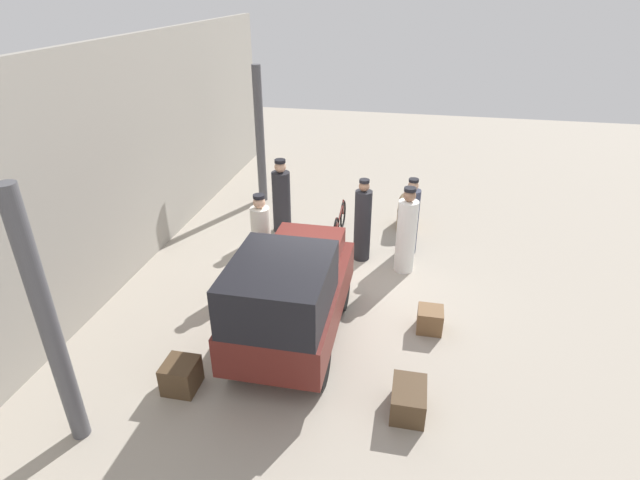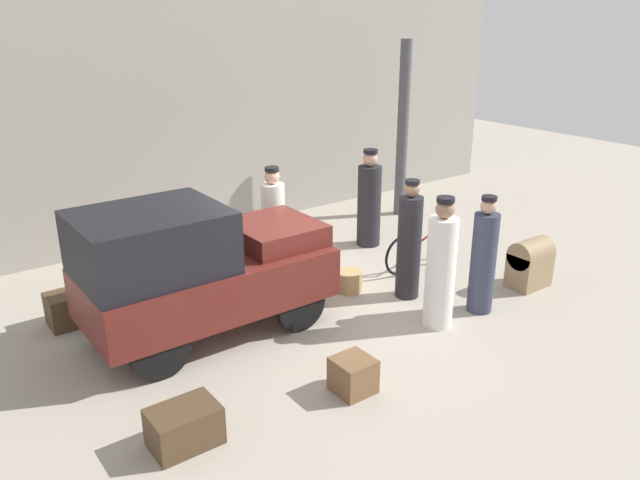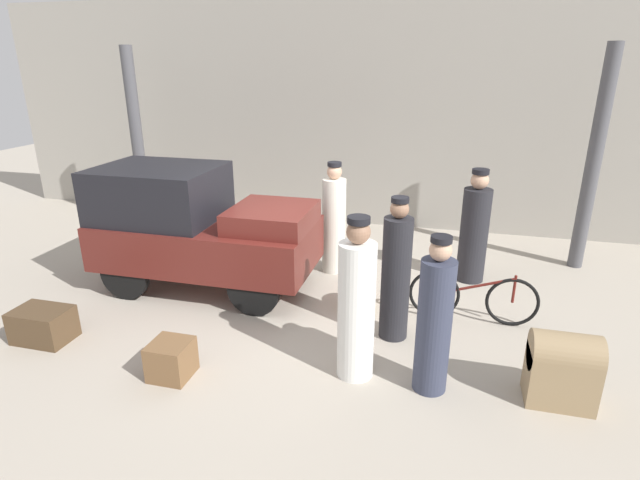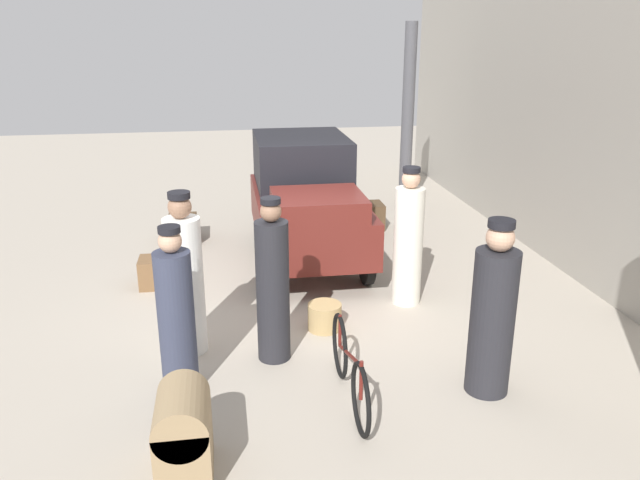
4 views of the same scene
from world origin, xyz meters
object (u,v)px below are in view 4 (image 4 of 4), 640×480
(porter_with_bicycle, at_px, (408,242))
(trunk_umber_medium, at_px, (183,229))
(wicker_basket, at_px, (325,317))
(bicycle, at_px, (349,369))
(trunk_wicker_pale, at_px, (155,272))
(conductor_in_dark_uniform, at_px, (273,287))
(truck, at_px, (306,198))
(porter_lifting_near_truck, at_px, (185,281))
(porter_standing_middle, at_px, (176,318))
(trunk_barrel_dark, at_px, (183,431))
(porter_carrying_trunk, at_px, (493,316))
(suitcase_small_leather, at_px, (369,216))

(porter_with_bicycle, distance_m, trunk_umber_medium, 4.32)
(wicker_basket, bearing_deg, bicycle, -0.63)
(trunk_wicker_pale, bearing_deg, wicker_basket, 51.78)
(conductor_in_dark_uniform, relative_size, porter_with_bicycle, 1.00)
(truck, relative_size, wicker_basket, 7.92)
(porter_lifting_near_truck, height_order, porter_standing_middle, porter_lifting_near_truck)
(porter_standing_middle, bearing_deg, trunk_barrel_dark, 4.47)
(conductor_in_dark_uniform, bearing_deg, porter_carrying_trunk, 64.29)
(suitcase_small_leather, bearing_deg, wicker_basket, -20.81)
(porter_lifting_near_truck, relative_size, trunk_barrel_dark, 2.36)
(conductor_in_dark_uniform, relative_size, suitcase_small_leather, 3.67)
(conductor_in_dark_uniform, height_order, porter_carrying_trunk, conductor_in_dark_uniform)
(porter_carrying_trunk, bearing_deg, suitcase_small_leather, 179.25)
(truck, bearing_deg, bicycle, -1.94)
(porter_standing_middle, relative_size, trunk_wicker_pale, 4.00)
(bicycle, bearing_deg, porter_with_bicycle, 150.89)
(truck, xyz_separation_m, bicycle, (4.05, -0.14, -0.63))
(porter_with_bicycle, relative_size, trunk_wicker_pale, 4.23)
(porter_standing_middle, bearing_deg, conductor_in_dark_uniform, 117.08)
(trunk_wicker_pale, bearing_deg, porter_carrying_trunk, 47.22)
(truck, distance_m, wicker_basket, 2.62)
(porter_with_bicycle, distance_m, trunk_wicker_pale, 3.54)
(wicker_basket, distance_m, conductor_in_dark_uniform, 1.12)
(wicker_basket, distance_m, trunk_wicker_pale, 2.71)
(truck, distance_m, trunk_umber_medium, 2.40)
(trunk_umber_medium, bearing_deg, porter_with_bicycle, 45.28)
(porter_standing_middle, bearing_deg, trunk_wicker_pale, -169.93)
(conductor_in_dark_uniform, xyz_separation_m, trunk_wicker_pale, (-2.27, -1.47, -0.63))
(porter_lifting_near_truck, distance_m, porter_standing_middle, 0.82)
(conductor_in_dark_uniform, bearing_deg, trunk_wicker_pale, -147.03)
(bicycle, distance_m, wicker_basket, 1.57)
(porter_with_bicycle, distance_m, porter_carrying_trunk, 2.19)
(porter_with_bicycle, bearing_deg, porter_carrying_trunk, 5.05)
(porter_lifting_near_truck, xyz_separation_m, trunk_wicker_pale, (-1.95, -0.54, -0.64))
(porter_carrying_trunk, height_order, trunk_barrel_dark, porter_carrying_trunk)
(truck, height_order, porter_carrying_trunk, truck)
(conductor_in_dark_uniform, distance_m, trunk_wicker_pale, 2.78)
(truck, height_order, porter_lifting_near_truck, porter_lifting_near_truck)
(porter_lifting_near_truck, bearing_deg, bicycle, 50.71)
(truck, distance_m, trunk_barrel_dark, 5.17)
(porter_lifting_near_truck, distance_m, porter_with_bicycle, 2.91)
(bicycle, xyz_separation_m, trunk_barrel_dark, (0.82, -1.52, 0.06))
(trunk_barrel_dark, bearing_deg, bicycle, 118.32)
(truck, distance_m, porter_lifting_near_truck, 3.25)
(porter_standing_middle, relative_size, trunk_barrel_dark, 2.21)
(conductor_in_dark_uniform, xyz_separation_m, porter_carrying_trunk, (0.98, 2.04, -0.03))
(porter_carrying_trunk, xyz_separation_m, trunk_wicker_pale, (-3.25, -3.51, -0.61))
(suitcase_small_leather, bearing_deg, trunk_umber_medium, -86.42)
(trunk_barrel_dark, bearing_deg, porter_with_bicycle, 137.60)
(wicker_basket, relative_size, porter_standing_middle, 0.24)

